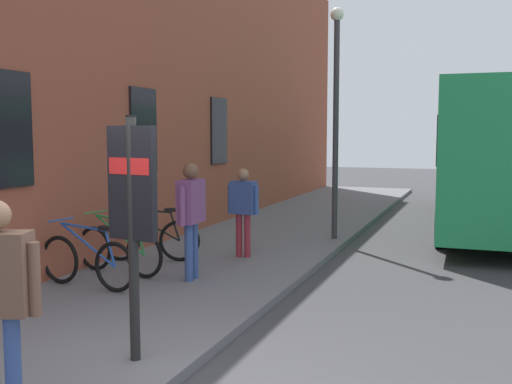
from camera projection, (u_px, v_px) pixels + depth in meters
The scene contains 11 objects.
ground at pixel (382, 267), 10.51m from camera, with size 60.00×60.00×0.00m, color #38383A.
sidewalk_pavement at pixel (272, 236), 13.34m from camera, with size 24.00×3.50×0.12m, color slate.
station_facade at pixel (206, 71), 14.61m from camera, with size 22.00×0.65×7.69m.
bicycle_under_window at pixel (87, 261), 8.60m from camera, with size 0.48×1.76×0.97m.
bicycle_mid_rack at pixel (119, 250), 9.44m from camera, with size 0.50×1.75×0.97m.
bicycle_leaning_wall at pixel (150, 239), 10.42m from camera, with size 0.68×1.70×0.97m.
transit_info_sign at pixel (132, 199), 5.75m from camera, with size 0.17×0.56×2.40m.
city_bus at pixel (500, 150), 14.85m from camera, with size 10.54×2.79×3.35m.
pedestrian_by_facade at pixel (243, 203), 10.70m from camera, with size 0.26×0.61×1.60m.
pedestrian_crossing_street at pixel (191, 209), 9.02m from camera, with size 0.67×0.26×1.78m.
street_lamp at pixel (336, 102), 12.41m from camera, with size 0.28×0.28×4.79m.
Camera 1 is at (-4.45, -2.57, 2.35)m, focal length 41.98 mm.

